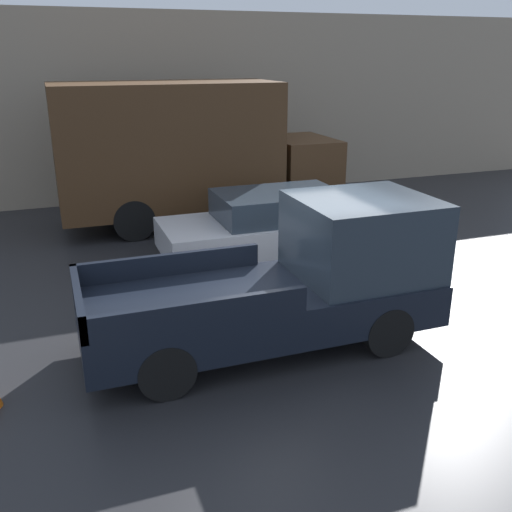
% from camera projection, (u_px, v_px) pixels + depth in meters
% --- Properties ---
extents(ground_plane, '(60.00, 60.00, 0.00)m').
position_uv_depth(ground_plane, '(298.00, 324.00, 9.61)').
color(ground_plane, '#232326').
extents(building_wall, '(28.00, 0.15, 5.49)m').
position_uv_depth(building_wall, '(171.00, 108.00, 17.20)').
color(building_wall, gray).
rests_on(building_wall, ground).
extents(pickup_truck, '(5.39, 2.05, 2.22)m').
position_uv_depth(pickup_truck, '(298.00, 280.00, 8.76)').
color(pickup_truck, black).
rests_on(pickup_truck, ground).
extents(car, '(4.82, 1.99, 1.49)m').
position_uv_depth(car, '(274.00, 225.00, 12.46)').
color(car, silver).
rests_on(car, ground).
extents(delivery_truck, '(7.33, 2.47, 3.63)m').
position_uv_depth(delivery_truck, '(186.00, 150.00, 14.75)').
color(delivery_truck, '#472D19').
rests_on(delivery_truck, ground).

